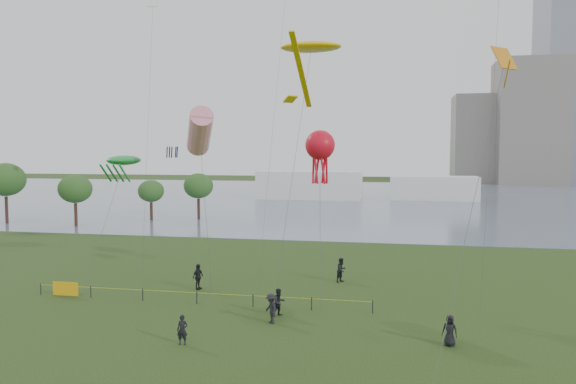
# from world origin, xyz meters

# --- Properties ---
(lake) EXTENTS (400.00, 120.00, 0.08)m
(lake) POSITION_xyz_m (0.00, 100.00, 0.02)
(lake) COLOR slate
(lake) RESTS_ON ground_plane
(building_mid) EXTENTS (20.00, 20.00, 38.00)m
(building_mid) POSITION_xyz_m (46.00, 162.00, 19.00)
(building_mid) COLOR slate
(building_mid) RESTS_ON ground_plane
(building_low) EXTENTS (16.00, 18.00, 28.00)m
(building_low) POSITION_xyz_m (32.00, 168.00, 14.00)
(building_low) COLOR gray
(building_low) RESTS_ON ground_plane
(pavilion_left) EXTENTS (22.00, 8.00, 6.00)m
(pavilion_left) POSITION_xyz_m (-12.00, 95.00, 3.00)
(pavilion_left) COLOR white
(pavilion_left) RESTS_ON ground_plane
(pavilion_right) EXTENTS (18.00, 7.00, 5.00)m
(pavilion_right) POSITION_xyz_m (14.00, 98.00, 2.50)
(pavilion_right) COLOR white
(pavilion_right) RESTS_ON ground_plane
(trees) EXTENTS (30.17, 15.53, 8.69)m
(trees) POSITION_xyz_m (-37.60, 50.03, 5.52)
(trees) COLOR #331F17
(trees) RESTS_ON ground_plane
(fence) EXTENTS (24.07, 0.07, 1.05)m
(fence) POSITION_xyz_m (-13.02, 12.51, 0.55)
(fence) COLOR black
(fence) RESTS_ON ground_plane
(spectator_a) EXTENTS (1.08, 1.09, 1.77)m
(spectator_a) POSITION_xyz_m (-0.73, 10.78, 0.88)
(spectator_a) COLOR black
(spectator_a) RESTS_ON ground_plane
(spectator_b) EXTENTS (1.26, 1.35, 1.83)m
(spectator_b) POSITION_xyz_m (-0.90, 9.21, 0.91)
(spectator_b) COLOR black
(spectator_b) RESTS_ON ground_plane
(spectator_c) EXTENTS (0.81, 1.23, 1.95)m
(spectator_c) POSITION_xyz_m (-8.19, 16.25, 0.97)
(spectator_c) COLOR black
(spectator_c) RESTS_ON ground_plane
(spectator_d) EXTENTS (0.96, 0.79, 1.69)m
(spectator_d) POSITION_xyz_m (9.45, 7.22, 0.84)
(spectator_d) COLOR black
(spectator_d) RESTS_ON ground_plane
(spectator_f) EXTENTS (0.63, 0.45, 1.63)m
(spectator_f) POSITION_xyz_m (-4.79, 4.61, 0.82)
(spectator_f) COLOR black
(spectator_f) RESTS_ON ground_plane
(spectator_g) EXTENTS (1.13, 1.19, 1.94)m
(spectator_g) POSITION_xyz_m (2.26, 20.76, 0.97)
(spectator_g) COLOR black
(spectator_g) RESTS_ON ground_plane
(kite_stingray) EXTENTS (4.54, 9.90, 18.49)m
(kite_stingray) POSITION_xyz_m (0.14, 17.85, 18.03)
(kite_stingray) COLOR #3F3F42
(kite_windsock) EXTENTS (4.26, 5.11, 13.90)m
(kite_windsock) POSITION_xyz_m (-8.64, 18.21, 11.98)
(kite_windsock) COLOR #3F3F42
(kite_creature) EXTENTS (2.28, 8.54, 10.11)m
(kite_creature) POSITION_xyz_m (-15.73, 19.45, 9.67)
(kite_creature) COLOR #3F3F42
(kite_octopus) EXTENTS (2.24, 5.91, 12.05)m
(kite_octopus) POSITION_xyz_m (0.82, 18.30, 10.85)
(kite_octopus) COLOR #3F3F42
(kite_delta) EXTENTS (5.54, 13.67, 16.31)m
(kite_delta) POSITION_xyz_m (12.07, 9.07, 14.85)
(kite_delta) COLOR #3F3F42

